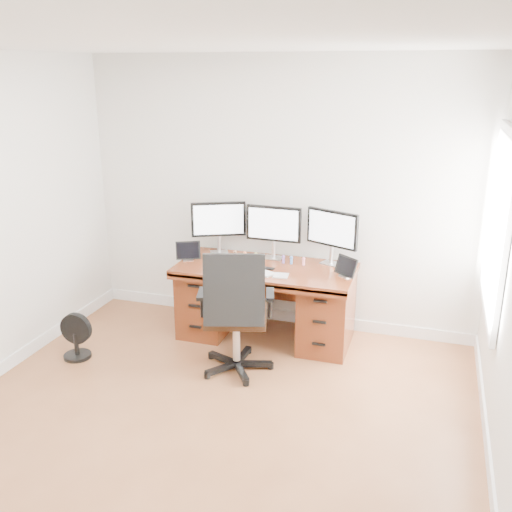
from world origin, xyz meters
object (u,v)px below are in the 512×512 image
(office_chair, at_px, (236,333))
(keyboard, at_px, (260,272))
(floor_fan, at_px, (76,337))
(desk, at_px, (266,299))
(monitor_center, at_px, (274,226))

(office_chair, distance_m, keyboard, 0.67)
(office_chair, height_order, floor_fan, office_chair)
(keyboard, bearing_deg, floor_fan, -129.67)
(desk, xyz_separation_m, keyboard, (-0.00, -0.21, 0.36))
(desk, distance_m, monitor_center, 0.72)
(floor_fan, relative_size, monitor_center, 0.78)
(office_chair, relative_size, keyboard, 3.89)
(desk, distance_m, keyboard, 0.41)
(desk, height_order, keyboard, keyboard)
(floor_fan, distance_m, keyboard, 1.79)
(desk, relative_size, office_chair, 1.48)
(office_chair, xyz_separation_m, floor_fan, (-1.49, -0.20, -0.17))
(floor_fan, bearing_deg, monitor_center, 34.71)
(monitor_center, bearing_deg, office_chair, -92.04)
(desk, distance_m, floor_fan, 1.82)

